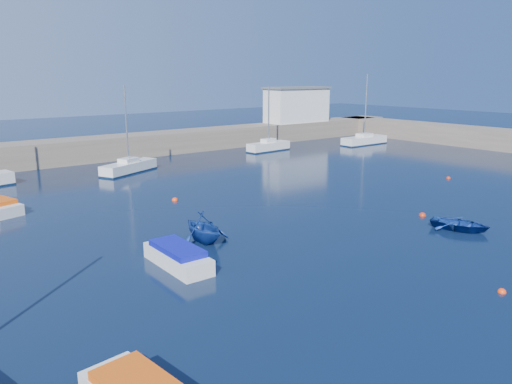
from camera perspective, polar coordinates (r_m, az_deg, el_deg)
ground at (r=26.41m, az=24.97°, el=-9.47°), size 220.00×220.00×0.00m
back_wall at (r=61.29m, az=-16.56°, el=4.88°), size 96.00×4.50×2.60m
right_arm at (r=79.14m, az=19.20°, el=6.47°), size 4.50×32.00×2.60m
harbor_office at (r=77.08m, az=4.68°, el=9.82°), size 10.00×4.00×5.00m
sailboat_6 at (r=51.92m, az=-14.32°, el=2.80°), size 6.76×4.46×8.66m
sailboat_7 at (r=64.92m, az=1.44°, el=5.26°), size 6.35×2.25×8.29m
sailboat_8 at (r=72.68m, az=12.27°, el=5.82°), size 7.51×2.11×9.77m
motorboat_1 at (r=26.17m, az=-8.94°, el=-7.28°), size 1.68×4.66×1.14m
dinghy_center at (r=34.34m, az=22.28°, el=-3.44°), size 3.52×4.17×0.74m
dinghy_left at (r=29.53m, az=-6.05°, el=-4.03°), size 3.00×3.47×1.82m
buoy_0 at (r=25.68m, az=26.27°, el=-10.25°), size 0.39×0.39×0.39m
buoy_1 at (r=36.90m, az=18.48°, el=-2.60°), size 0.49×0.49×0.49m
buoy_3 at (r=39.76m, az=-9.24°, el=-0.96°), size 0.50×0.50×0.50m
buoy_4 at (r=50.98m, az=21.13°, el=1.45°), size 0.42×0.42×0.42m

